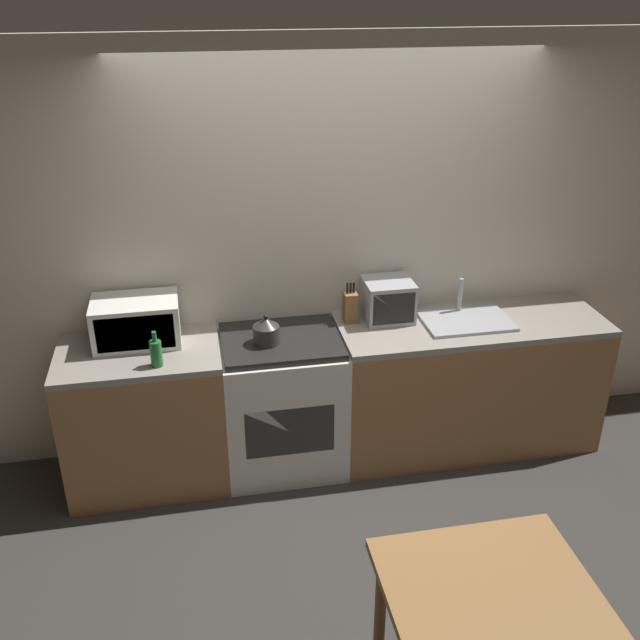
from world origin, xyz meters
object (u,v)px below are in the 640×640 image
Objects in this scene: toaster_oven at (388,300)px; dining_table at (487,609)px; stove_range at (283,402)px; kettle at (266,331)px; microwave at (136,321)px; bottle at (156,353)px.

toaster_oven is 2.13m from dining_table.
stove_range is 4.82× the size of kettle.
stove_range is at bearing 24.94° from kettle.
microwave is 1.54m from toaster_oven.
bottle is at bearing 125.60° from dining_table.
kettle is 0.65m from bottle.
stove_range is 1.80× the size of microwave.
dining_table is (-0.18, -2.09, -0.37)m from toaster_oven.
bottle is 1.47m from toaster_oven.
toaster_oven reaches higher than bottle.
kettle is at bearing -12.42° from microwave.
kettle is 0.82m from toaster_oven.
toaster_oven reaches higher than dining_table.
microwave reaches higher than dining_table.
kettle is (-0.09, -0.04, 0.53)m from stove_range.
kettle is 0.37× the size of microwave.
microwave is 2.36× the size of bottle.
microwave reaches higher than toaster_oven.
toaster_oven is (0.70, 0.15, 0.58)m from stove_range.
toaster_oven is at bearing 11.82° from stove_range.
toaster_oven is at bearing 13.43° from kettle.
bottle is (-0.63, -0.15, 0.00)m from kettle.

